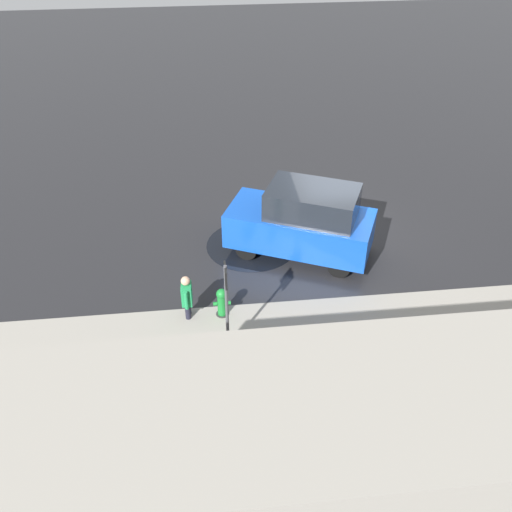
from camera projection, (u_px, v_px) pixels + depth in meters
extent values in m
plane|color=black|center=(337.00, 240.00, 16.52)|extent=(60.00, 60.00, 0.00)
cube|color=gray|center=(379.00, 341.00, 13.13)|extent=(24.00, 3.20, 0.04)
cube|color=blue|center=(300.00, 228.00, 15.56)|extent=(4.25, 3.16, 0.99)
cube|color=#1E232B|center=(313.00, 202.00, 14.97)|extent=(2.75, 2.33, 0.77)
cylinder|color=black|center=(247.00, 249.00, 15.63)|extent=(0.64, 0.45, 0.60)
cylinder|color=black|center=(262.00, 222.00, 16.73)|extent=(0.64, 0.45, 0.60)
cylinder|color=black|center=(339.00, 266.00, 14.98)|extent=(0.64, 0.45, 0.60)
cylinder|color=black|center=(349.00, 237.00, 16.08)|extent=(0.64, 0.45, 0.60)
cylinder|color=#197A2D|center=(222.00, 306.00, 13.69)|extent=(0.22, 0.22, 0.62)
sphere|color=#197A2D|center=(222.00, 294.00, 13.48)|extent=(0.26, 0.26, 0.26)
cylinder|color=#197A2D|center=(229.00, 303.00, 13.66)|extent=(0.10, 0.09, 0.09)
cylinder|color=#197A2D|center=(215.00, 304.00, 13.63)|extent=(0.10, 0.09, 0.09)
cylinder|color=#2D2D2D|center=(222.00, 314.00, 13.86)|extent=(0.31, 0.31, 0.06)
cube|color=#1E8C4C|center=(187.00, 294.00, 13.41)|extent=(0.26, 0.37, 0.55)
sphere|color=tan|center=(185.00, 281.00, 13.18)|extent=(0.22, 0.22, 0.22)
cylinder|color=#1E1E2D|center=(188.00, 307.00, 13.77)|extent=(0.13, 0.13, 0.45)
cylinder|color=#1E1E2D|center=(188.00, 312.00, 13.63)|extent=(0.13, 0.13, 0.45)
cylinder|color=#1E8C4C|center=(187.00, 287.00, 13.60)|extent=(0.09, 0.09, 0.50)
cylinder|color=#1E8C4C|center=(186.00, 300.00, 13.21)|extent=(0.09, 0.09, 0.50)
cylinder|color=#B7BABF|center=(471.00, 380.00, 11.51)|extent=(0.04, 0.04, 1.05)
cylinder|color=#B7BABF|center=(362.00, 390.00, 11.31)|extent=(0.04, 0.04, 1.05)
cylinder|color=#B7BABF|center=(250.00, 399.00, 11.11)|extent=(0.04, 0.04, 1.05)
cylinder|color=#B7BABF|center=(477.00, 364.00, 11.24)|extent=(9.02, 0.04, 0.04)
cylinder|color=#B7BABF|center=(472.00, 378.00, 11.48)|extent=(9.02, 0.04, 0.04)
cylinder|color=#4C4C51|center=(227.00, 310.00, 12.21)|extent=(0.07, 0.07, 2.40)
cube|color=black|center=(226.00, 275.00, 11.65)|extent=(0.04, 0.44, 0.44)
cylinder|color=black|center=(251.00, 245.00, 16.30)|extent=(2.58, 2.58, 0.01)
cube|color=gray|center=(437.00, 494.00, 7.72)|extent=(10.94, 2.40, 4.34)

